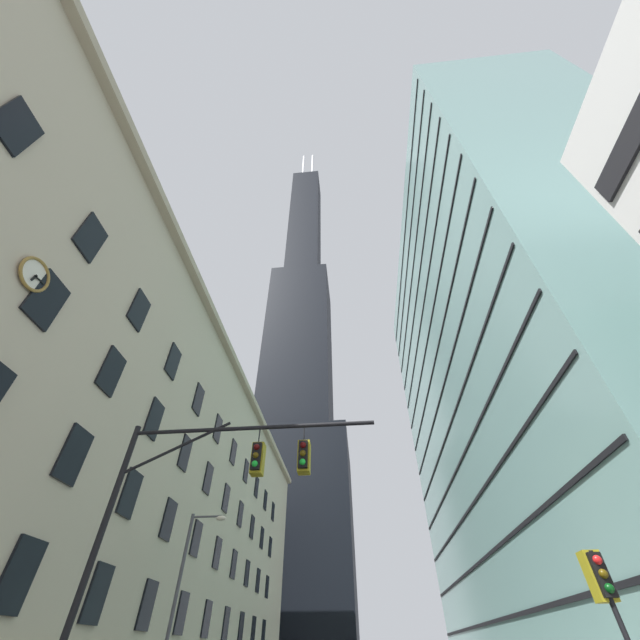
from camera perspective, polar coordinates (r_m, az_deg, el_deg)
The scene contains 6 objects.
station_building at distance 39.55m, azimuth -27.64°, elevation -22.70°, with size 17.34×64.21×24.68m.
dark_skyscraper at distance 104.70m, azimuth -3.44°, elevation -10.15°, with size 26.21×26.21×201.06m.
glass_office_midrise at distance 50.02m, azimuth 26.11°, elevation -6.23°, with size 16.19×49.81×55.77m.
traffic_signal_mast at distance 13.46m, azimuth -15.99°, elevation -23.60°, with size 8.72×0.63×8.01m.
traffic_light_near_right at distance 12.77m, azimuth 37.36°, elevation -29.72°, with size 0.40×0.63×3.73m.
street_lamppost at distance 23.52m, azimuth -20.09°, elevation -33.56°, with size 1.99×0.32×7.59m.
Camera 1 is at (0.87, -6.26, 1.90)m, focal length 20.88 mm.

